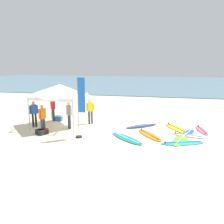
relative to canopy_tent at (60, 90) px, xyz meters
The scene contains 21 objects.
ground_plane 3.76m from the canopy_tent, ahead, with size 80.00×80.00×0.00m, color beige.
sea 31.83m from the canopy_tent, 84.83° to the left, with size 80.00×36.00×0.10m, color #568499.
canopy_tent is the anchor object (origin of this frame).
surfboard_navy 5.82m from the canopy_tent, ahead, with size 2.19×1.89×0.19m.
surfboard_cyan 8.22m from the canopy_tent, 14.24° to the right, with size 2.38×1.31×0.19m.
surfboard_orange 6.41m from the canopy_tent, ahead, with size 1.84×2.32×0.19m.
surfboard_white 8.41m from the canopy_tent, ahead, with size 1.87×0.95×0.19m.
surfboard_yellow 7.90m from the canopy_tent, ahead, with size 1.81×2.49×0.19m.
surfboard_teal 5.54m from the canopy_tent, 21.27° to the right, with size 2.29×2.21×0.19m.
surfboard_lime 8.07m from the canopy_tent, ahead, with size 1.41×2.61×0.19m.
surfboard_pink 9.32m from the canopy_tent, ahead, with size 0.79×1.96×0.19m.
surfboard_blue 8.35m from the canopy_tent, ahead, with size 1.36×2.28×0.19m.
person_red 2.04m from the canopy_tent, 135.95° to the left, with size 0.44×0.40×1.71m.
person_blue 2.20m from the canopy_tent, 153.89° to the right, with size 0.46×0.39×1.71m.
person_grey 1.70m from the canopy_tent, 33.98° to the right, with size 0.41×0.42×1.71m.
person_yellow 2.41m from the canopy_tent, 23.52° to the left, with size 0.53×0.31×1.71m.
person_orange 2.31m from the canopy_tent, 100.57° to the right, with size 0.33×0.52×1.71m.
banner_flag 3.13m from the canopy_tent, 44.96° to the right, with size 0.60×0.36×3.40m.
gear_bag_near_tent 3.11m from the canopy_tent, 99.98° to the right, with size 0.60×0.32×0.28m, color #232328.
gear_bag_by_pole 3.00m from the canopy_tent, 97.10° to the right, with size 0.60×0.32×0.28m, color #4C1919.
cooler_box 2.52m from the canopy_tent, 122.70° to the left, with size 0.50×0.36×0.39m.
Camera 1 is at (3.58, -13.28, 4.19)m, focal length 36.85 mm.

